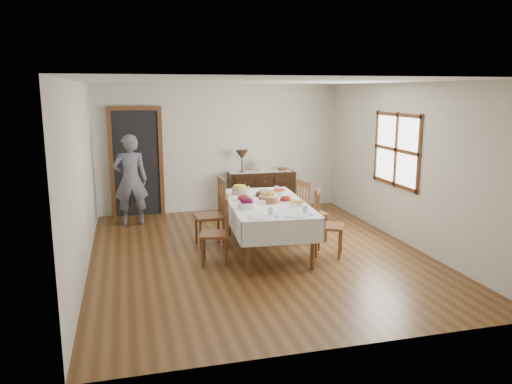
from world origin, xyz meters
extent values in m
plane|color=brown|center=(0.00, 0.00, 0.00)|extent=(6.00, 6.00, 0.00)
cube|color=silver|center=(0.00, 0.00, 2.60)|extent=(5.00, 6.00, 0.02)
cube|color=silver|center=(0.00, 3.00, 1.30)|extent=(5.00, 0.02, 2.60)
cube|color=silver|center=(0.00, -3.00, 1.30)|extent=(5.00, 0.02, 2.60)
cube|color=silver|center=(-2.50, 0.00, 1.30)|extent=(0.02, 6.00, 2.60)
cube|color=silver|center=(2.50, 0.00, 1.30)|extent=(0.02, 6.00, 2.60)
cube|color=white|center=(2.49, 0.30, 1.50)|extent=(0.02, 1.30, 1.10)
cube|color=brown|center=(2.48, 0.30, 1.50)|extent=(0.03, 1.46, 1.26)
cube|color=black|center=(-1.70, 2.96, 1.05)|extent=(0.90, 0.06, 2.10)
cube|color=brown|center=(-1.70, 2.94, 1.05)|extent=(1.04, 0.08, 2.18)
cube|color=white|center=(0.17, 0.12, 0.76)|extent=(1.28, 2.32, 0.04)
cylinder|color=brown|center=(-0.36, -0.82, 0.36)|extent=(0.06, 0.06, 0.72)
cylinder|color=brown|center=(0.56, -0.88, 0.36)|extent=(0.06, 0.06, 0.72)
cylinder|color=brown|center=(-0.21, 1.11, 0.36)|extent=(0.06, 0.06, 0.72)
cylinder|color=brown|center=(0.70, 1.05, 0.36)|extent=(0.06, 0.06, 0.72)
cube|color=white|center=(-0.40, 0.16, 0.61)|extent=(0.19, 2.28, 0.35)
cube|color=white|center=(0.74, 0.07, 0.61)|extent=(0.19, 2.28, 0.35)
cube|color=white|center=(0.09, -1.01, 0.61)|extent=(1.16, 0.11, 0.35)
cube|color=white|center=(0.26, 1.24, 0.61)|extent=(1.16, 0.11, 0.35)
cube|color=brown|center=(-0.72, -0.28, 0.44)|extent=(0.49, 0.49, 0.04)
cylinder|color=brown|center=(-0.84, -0.08, 0.21)|extent=(0.03, 0.03, 0.42)
cylinder|color=brown|center=(-0.92, -0.40, 0.21)|extent=(0.03, 0.03, 0.42)
cylinder|color=brown|center=(-0.52, -0.15, 0.21)|extent=(0.03, 0.03, 0.42)
cylinder|color=brown|center=(-0.59, -0.47, 0.21)|extent=(0.03, 0.03, 0.42)
cylinder|color=brown|center=(-0.50, -0.15, 0.71)|extent=(0.04, 0.04, 0.54)
cylinder|color=brown|center=(-0.58, -0.49, 0.71)|extent=(0.04, 0.04, 0.54)
cube|color=brown|center=(-0.54, -0.32, 0.94)|extent=(0.13, 0.39, 0.08)
cylinder|color=brown|center=(-0.52, -0.23, 0.69)|extent=(0.02, 0.02, 0.45)
cylinder|color=brown|center=(-0.54, -0.32, 0.69)|extent=(0.02, 0.02, 0.45)
cylinder|color=brown|center=(-0.56, -0.40, 0.69)|extent=(0.02, 0.02, 0.45)
cube|color=brown|center=(-0.65, 0.56, 0.49)|extent=(0.48, 0.48, 0.04)
cylinder|color=brown|center=(-0.85, 0.74, 0.24)|extent=(0.04, 0.04, 0.47)
cylinder|color=brown|center=(-0.83, 0.37, 0.24)|extent=(0.04, 0.04, 0.47)
cylinder|color=brown|center=(-0.47, 0.76, 0.24)|extent=(0.04, 0.04, 0.47)
cylinder|color=brown|center=(-0.46, 0.38, 0.24)|extent=(0.04, 0.04, 0.47)
cylinder|color=brown|center=(-0.45, 0.77, 0.80)|extent=(0.04, 0.04, 0.62)
cylinder|color=brown|center=(-0.43, 0.37, 0.80)|extent=(0.04, 0.04, 0.62)
cube|color=brown|center=(-0.44, 0.57, 1.07)|extent=(0.06, 0.44, 0.09)
cylinder|color=brown|center=(-0.45, 0.67, 0.78)|extent=(0.02, 0.02, 0.51)
cylinder|color=brown|center=(-0.44, 0.57, 0.78)|extent=(0.02, 0.02, 0.51)
cylinder|color=brown|center=(-0.44, 0.47, 0.78)|extent=(0.02, 0.02, 0.51)
cube|color=brown|center=(1.03, -0.35, 0.46)|extent=(0.58, 0.58, 0.04)
cylinder|color=brown|center=(1.10, -0.58, 0.22)|extent=(0.04, 0.04, 0.44)
cylinder|color=brown|center=(1.27, -0.28, 0.22)|extent=(0.04, 0.04, 0.44)
cylinder|color=brown|center=(0.80, -0.42, 0.22)|extent=(0.04, 0.04, 0.44)
cylinder|color=brown|center=(0.96, -0.12, 0.22)|extent=(0.04, 0.04, 0.44)
cylinder|color=brown|center=(0.77, -0.42, 0.74)|extent=(0.04, 0.04, 0.57)
cylinder|color=brown|center=(0.95, -0.10, 0.74)|extent=(0.04, 0.04, 0.57)
cube|color=brown|center=(0.86, -0.26, 0.98)|extent=(0.23, 0.38, 0.08)
cylinder|color=brown|center=(0.82, -0.34, 0.72)|extent=(0.02, 0.02, 0.47)
cylinder|color=brown|center=(0.86, -0.26, 0.72)|extent=(0.02, 0.02, 0.47)
cylinder|color=brown|center=(0.91, -0.18, 0.72)|extent=(0.02, 0.02, 0.47)
cube|color=brown|center=(1.07, 0.45, 0.46)|extent=(0.50, 0.50, 0.04)
cylinder|color=brown|center=(1.27, 0.31, 0.22)|extent=(0.04, 0.04, 0.44)
cylinder|color=brown|center=(1.20, 0.65, 0.22)|extent=(0.04, 0.04, 0.44)
cylinder|color=brown|center=(0.93, 0.25, 0.22)|extent=(0.04, 0.04, 0.44)
cylinder|color=brown|center=(0.86, 0.58, 0.22)|extent=(0.04, 0.04, 0.44)
cylinder|color=brown|center=(0.91, 0.23, 0.74)|extent=(0.04, 0.04, 0.57)
cylinder|color=brown|center=(0.84, 0.59, 0.74)|extent=(0.04, 0.04, 0.57)
cube|color=brown|center=(0.88, 0.41, 0.98)|extent=(0.12, 0.41, 0.08)
cylinder|color=brown|center=(0.90, 0.32, 0.72)|extent=(0.02, 0.02, 0.47)
cylinder|color=brown|center=(0.88, 0.41, 0.72)|extent=(0.02, 0.02, 0.47)
cylinder|color=brown|center=(0.86, 0.50, 0.72)|extent=(0.02, 0.02, 0.47)
cube|color=black|center=(0.80, 2.72, 0.41)|extent=(1.37, 0.46, 0.82)
cube|color=black|center=(0.39, 2.48, 0.66)|extent=(0.38, 0.02, 0.16)
sphere|color=brown|center=(0.39, 2.46, 0.66)|extent=(0.03, 0.03, 0.03)
cube|color=black|center=(0.80, 2.48, 0.66)|extent=(0.38, 0.02, 0.16)
sphere|color=brown|center=(0.80, 2.46, 0.66)|extent=(0.03, 0.03, 0.03)
cube|color=black|center=(1.21, 2.48, 0.66)|extent=(0.38, 0.02, 0.16)
sphere|color=brown|center=(1.21, 2.46, 0.66)|extent=(0.03, 0.03, 0.03)
imported|color=#595B67|center=(-1.84, 2.22, 0.91)|extent=(0.58, 0.38, 1.82)
cylinder|color=brown|center=(0.18, 0.06, 0.83)|extent=(0.30, 0.30, 0.10)
cylinder|color=silver|center=(0.18, 0.06, 0.89)|extent=(0.27, 0.27, 0.02)
sphere|color=gold|center=(0.26, 0.06, 0.92)|extent=(0.08, 0.08, 0.08)
sphere|color=gold|center=(0.24, 0.11, 0.92)|extent=(0.08, 0.08, 0.08)
sphere|color=gold|center=(0.18, 0.13, 0.92)|extent=(0.08, 0.08, 0.08)
sphere|color=gold|center=(0.13, 0.11, 0.92)|extent=(0.08, 0.08, 0.08)
sphere|color=gold|center=(0.11, 0.06, 0.92)|extent=(0.08, 0.08, 0.08)
sphere|color=gold|center=(0.13, 0.00, 0.92)|extent=(0.08, 0.08, 0.08)
sphere|color=gold|center=(0.18, -0.02, 0.92)|extent=(0.08, 0.08, 0.08)
sphere|color=gold|center=(0.24, 0.00, 0.92)|extent=(0.08, 0.08, 0.08)
cylinder|color=black|center=(0.25, 0.54, 0.81)|extent=(0.28, 0.28, 0.05)
ellipsoid|color=pink|center=(0.33, 0.54, 0.86)|extent=(0.05, 0.05, 0.06)
ellipsoid|color=#5F91E5|center=(0.30, 0.60, 0.86)|extent=(0.05, 0.05, 0.06)
ellipsoid|color=#77C363|center=(0.23, 0.62, 0.86)|extent=(0.05, 0.05, 0.06)
ellipsoid|color=#FBA757|center=(0.18, 0.57, 0.86)|extent=(0.05, 0.05, 0.06)
ellipsoid|color=#BA8DD0|center=(0.18, 0.51, 0.86)|extent=(0.05, 0.05, 0.06)
ellipsoid|color=#FFF671|center=(0.23, 0.47, 0.86)|extent=(0.05, 0.05, 0.06)
ellipsoid|color=pink|center=(0.30, 0.48, 0.86)|extent=(0.05, 0.05, 0.06)
cylinder|color=white|center=(-0.15, 0.31, 0.79)|extent=(0.32, 0.32, 0.02)
ellipsoid|color=maroon|center=(-0.15, 0.31, 0.82)|extent=(0.19, 0.16, 0.11)
cylinder|color=white|center=(0.47, 0.06, 0.79)|extent=(0.31, 0.31, 0.01)
ellipsoid|color=maroon|center=(0.47, 0.06, 0.82)|extent=(0.19, 0.16, 0.11)
cylinder|color=white|center=(-0.22, -0.21, 0.82)|extent=(0.27, 0.27, 0.08)
ellipsoid|color=#57082C|center=(-0.22, -0.21, 0.89)|extent=(0.20, 0.17, 0.11)
cylinder|color=white|center=(0.52, 0.60, 0.82)|extent=(0.24, 0.24, 0.06)
cylinder|color=#EE421B|center=(0.52, 0.60, 0.86)|extent=(0.18, 0.18, 0.03)
cylinder|color=tan|center=(-0.10, 0.79, 0.84)|extent=(0.26, 0.26, 0.11)
cylinder|color=yellow|center=(-0.10, 0.79, 0.91)|extent=(0.20, 0.20, 0.04)
cylinder|color=white|center=(0.54, -0.24, 0.81)|extent=(0.21, 0.21, 0.05)
cylinder|color=gold|center=(0.54, -0.24, 0.85)|extent=(0.20, 0.20, 0.02)
cube|color=white|center=(0.02, -0.07, 0.82)|extent=(0.15, 0.10, 0.07)
cylinder|color=white|center=(-0.14, -0.81, 0.79)|extent=(0.25, 0.25, 0.01)
cube|color=silver|center=(-0.31, -0.81, 0.79)|extent=(0.09, 0.13, 0.01)
cube|color=silver|center=(-0.31, -0.81, 0.79)|extent=(0.03, 0.16, 0.01)
cube|color=silver|center=(0.02, -0.81, 0.79)|extent=(0.03, 0.18, 0.01)
cube|color=silver|center=(0.06, -0.81, 0.79)|extent=(0.03, 0.14, 0.01)
cylinder|color=silver|center=(0.01, -0.66, 0.83)|extent=(0.07, 0.07, 0.10)
cylinder|color=white|center=(0.35, -0.86, 0.79)|extent=(0.25, 0.25, 0.01)
cube|color=silver|center=(0.18, -0.86, 0.79)|extent=(0.09, 0.13, 0.01)
cube|color=silver|center=(0.18, -0.86, 0.79)|extent=(0.03, 0.16, 0.01)
cube|color=silver|center=(0.51, -0.86, 0.79)|extent=(0.03, 0.18, 0.01)
cube|color=silver|center=(0.55, -0.86, 0.79)|extent=(0.03, 0.14, 0.01)
cylinder|color=silver|center=(0.50, -0.71, 0.83)|extent=(0.07, 0.07, 0.10)
cylinder|color=silver|center=(0.06, 0.88, 0.84)|extent=(0.06, 0.06, 0.11)
cylinder|color=silver|center=(0.56, 0.85, 0.83)|extent=(0.07, 0.07, 0.09)
cube|color=silver|center=(0.77, 2.75, 0.83)|extent=(1.30, 0.35, 0.01)
cylinder|color=brown|center=(0.38, 2.69, 0.84)|extent=(0.12, 0.12, 0.03)
cylinder|color=brown|center=(0.38, 2.69, 0.98)|extent=(0.02, 0.02, 0.25)
cone|color=#3A2619|center=(0.38, 2.69, 1.19)|extent=(0.26, 0.26, 0.18)
cube|color=tan|center=(0.85, 2.64, 0.96)|extent=(0.22, 0.08, 0.28)
cylinder|color=brown|center=(1.27, 2.74, 0.85)|extent=(0.20, 0.20, 0.06)
camera|label=1|loc=(-1.90, -7.12, 2.48)|focal=35.00mm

